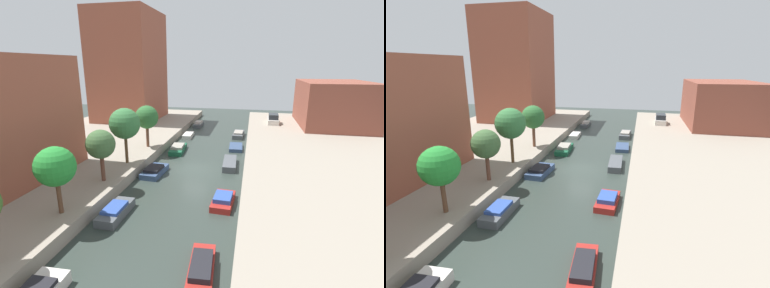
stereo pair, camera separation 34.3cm
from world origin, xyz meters
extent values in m
plane|color=#2D3833|center=(0.00, 0.00, 0.00)|extent=(84.00, 84.00, 0.00)
cube|color=gray|center=(-15.00, 0.00, 0.50)|extent=(20.00, 64.00, 1.00)
cube|color=gray|center=(15.00, 0.00, 0.50)|extent=(20.00, 64.00, 1.00)
cube|color=brown|center=(-16.00, 20.47, 10.09)|extent=(10.00, 12.24, 18.19)
cube|color=brown|center=(18.00, 21.85, 4.48)|extent=(10.00, 14.56, 6.96)
cylinder|color=brown|center=(-6.52, -12.30, 2.18)|extent=(0.30, 0.30, 2.36)
sphere|color=#248831|center=(-6.52, -12.30, 4.26)|extent=(2.58, 2.58, 2.58)
cylinder|color=brown|center=(-6.52, -6.78, 2.17)|extent=(0.33, 0.33, 2.34)
sphere|color=#3D6135|center=(-6.52, -6.78, 4.19)|extent=(2.41, 2.41, 2.41)
cylinder|color=brown|center=(-6.52, -2.16, 2.46)|extent=(0.31, 0.31, 2.92)
sphere|color=#34723B|center=(-6.52, -2.16, 4.98)|extent=(3.01, 3.01, 3.01)
cylinder|color=brown|center=(-6.52, 3.65, 2.31)|extent=(0.36, 0.36, 2.62)
sphere|color=#2C6430|center=(-6.52, 3.65, 4.57)|extent=(2.72, 2.72, 2.72)
cube|color=beige|center=(8.96, 21.38, 1.39)|extent=(1.80, 4.62, 0.79)
cube|color=#1E2328|center=(8.96, 21.03, 2.18)|extent=(1.56, 2.55, 0.79)
cube|color=#4C5156|center=(-3.66, -10.34, 0.30)|extent=(1.43, 3.65, 0.61)
cube|color=#2D4C9E|center=(-3.66, -10.46, 0.72)|extent=(1.22, 2.01, 0.22)
cube|color=#33476B|center=(-3.62, -2.18, 0.27)|extent=(1.89, 3.77, 0.54)
cube|color=black|center=(-3.62, -2.41, 0.68)|extent=(1.55, 2.10, 0.28)
cube|color=#195638|center=(-3.32, 5.60, 0.28)|extent=(1.88, 4.40, 0.55)
cube|color=gray|center=(-3.32, 5.49, 0.70)|extent=(1.50, 2.45, 0.31)
cube|color=beige|center=(-3.68, 12.84, 0.28)|extent=(1.33, 3.27, 0.56)
cube|color=#4C5156|center=(-3.64, 20.67, 0.27)|extent=(1.30, 3.55, 0.54)
cube|color=#B2ADA3|center=(-3.64, 20.79, 0.72)|extent=(1.09, 1.96, 0.34)
cube|color=maroon|center=(3.40, -14.96, 0.24)|extent=(1.58, 4.26, 0.48)
cube|color=black|center=(3.40, -14.88, 0.64)|extent=(1.25, 2.37, 0.32)
cube|color=maroon|center=(3.67, -6.97, 0.24)|extent=(1.71, 3.38, 0.49)
cube|color=#2D4C9E|center=(3.67, -7.09, 0.66)|extent=(1.40, 1.88, 0.34)
cube|color=#4C5156|center=(3.46, 1.57, 0.33)|extent=(1.50, 4.27, 0.65)
cube|color=#33476B|center=(3.68, 8.18, 0.22)|extent=(1.80, 3.49, 0.45)
cube|color=#4C5156|center=(3.66, 14.72, 0.32)|extent=(1.61, 4.31, 0.64)
cube|color=gray|center=(3.66, 14.44, 0.75)|extent=(1.32, 2.38, 0.22)
camera|label=1|loc=(5.49, -26.69, 10.46)|focal=26.15mm
camera|label=2|loc=(5.83, -26.61, 10.46)|focal=26.15mm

